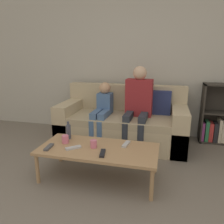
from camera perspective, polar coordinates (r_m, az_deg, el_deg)
The scene contains 13 objects.
wall_back at distance 3.76m, azimuth 6.28°, elevation 14.03°, with size 12.00×0.06×2.60m.
couch at distance 3.41m, azimuth 2.81°, elevation -3.10°, with size 1.91×0.86×0.87m.
bookshelf at distance 3.80m, azimuth 26.44°, elevation -1.64°, with size 0.67×0.28×0.93m.
coffee_table at distance 2.43m, azimuth -3.59°, elevation -9.96°, with size 1.29×0.60×0.36m.
person_adult at distance 3.20m, azimuth 6.85°, elevation 2.86°, with size 0.39×0.61×1.19m.
person_child at distance 3.28m, azimuth -2.56°, elevation 0.61°, with size 0.23×0.60×0.94m.
cup_near at distance 2.58m, azimuth -12.10°, elevation -6.96°, with size 0.08×0.08×0.09m.
cup_far at distance 2.42m, azimuth -4.83°, elevation -8.27°, with size 0.07×0.07×0.09m.
tv_remote_0 at distance 2.49m, azimuth 3.70°, elevation -8.36°, with size 0.07×0.18×0.02m.
tv_remote_1 at distance 2.27m, azimuth -2.49°, elevation -10.68°, with size 0.08×0.18×0.02m.
tv_remote_2 at distance 2.43m, azimuth -10.09°, elevation -9.19°, with size 0.16×0.15×0.02m.
tv_remote_3 at distance 2.50m, azimuth -16.18°, elevation -8.80°, with size 0.06×0.17×0.02m.
bottle at distance 2.68m, azimuth -11.31°, elevation -5.00°, with size 0.06×0.06×0.21m.
Camera 1 is at (0.53, -1.02, 1.36)m, focal length 35.00 mm.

